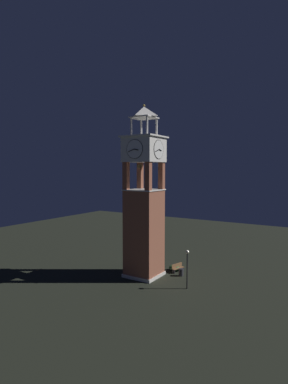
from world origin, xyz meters
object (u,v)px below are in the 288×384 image
at_px(clock_tower, 144,208).
at_px(trash_bin, 181,272).
at_px(lamp_post, 187,262).
at_px(park_bench, 178,268).

bearing_deg(clock_tower, trash_bin, -148.54).
height_order(clock_tower, lamp_post, clock_tower).
xyz_separation_m(clock_tower, lamp_post, (-5.56, 0.98, -4.85)).
distance_m(clock_tower, trash_bin, 8.17).
relative_size(park_bench, lamp_post, 0.43).
bearing_deg(trash_bin, lamp_post, 124.36).
bearing_deg(lamp_post, park_bench, -53.62).
xyz_separation_m(park_bench, trash_bin, (-0.92, 1.02, -0.08)).
height_order(clock_tower, park_bench, clock_tower).
xyz_separation_m(lamp_post, trash_bin, (2.11, -3.09, -2.25)).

